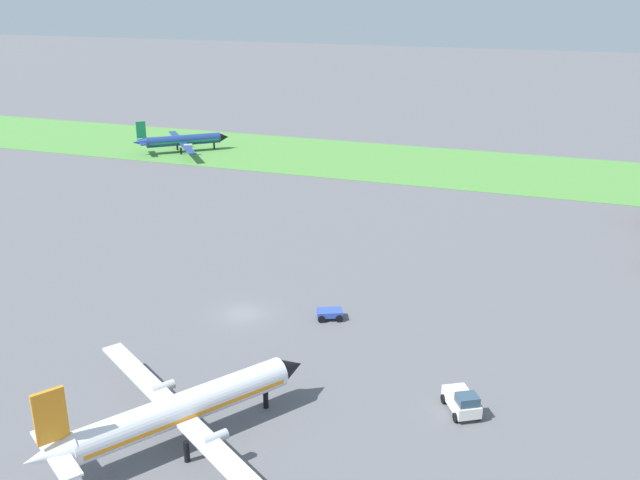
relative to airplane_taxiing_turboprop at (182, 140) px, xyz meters
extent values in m
plane|color=slate|center=(40.29, -58.89, -2.30)|extent=(600.00, 600.00, 0.00)
cube|color=#549342|center=(40.29, 5.40, -2.26)|extent=(360.00, 28.00, 0.08)
cylinder|color=navy|center=(0.28, 0.24, -0.01)|extent=(11.69, 10.31, 1.90)
cone|color=black|center=(6.09, 5.16, -0.01)|extent=(2.66, 2.65, 1.87)
cone|color=navy|center=(-5.82, -4.93, 0.22)|extent=(3.14, 3.03, 1.71)
cube|color=#198C4C|center=(0.28, 0.24, -0.16)|extent=(11.13, 9.85, 0.27)
cube|color=navy|center=(-3.39, 3.99, -0.35)|extent=(7.79, 8.85, 0.19)
cube|color=navy|center=(3.38, -4.00, -0.35)|extent=(7.79, 8.85, 0.19)
cylinder|color=#B7BABF|center=(-1.77, 2.89, -0.35)|extent=(1.56, 1.45, 0.61)
cylinder|color=#B7BABF|center=(2.56, -2.22, -0.35)|extent=(1.56, 1.45, 0.61)
cube|color=#198C4C|center=(-5.53, -4.68, 2.46)|extent=(1.45, 1.28, 3.05)
cube|color=navy|center=(-6.39, -3.67, 0.18)|extent=(2.59, 2.77, 0.15)
cube|color=navy|center=(-4.66, -5.70, 0.18)|extent=(2.59, 2.77, 0.15)
cylinder|color=black|center=(4.64, 3.93, -1.63)|extent=(0.34, 0.34, 1.33)
cylinder|color=black|center=(-1.66, 1.06, -1.63)|extent=(0.34, 0.34, 1.33)
cylinder|color=black|center=(0.77, -1.81, -1.63)|extent=(0.34, 0.34, 1.33)
cylinder|color=white|center=(45.19, -78.40, 0.34)|extent=(10.52, 14.41, 2.20)
cone|color=black|center=(50.02, -71.07, 0.34)|extent=(3.00, 3.02, 2.15)
cone|color=white|center=(40.12, -86.10, 0.61)|extent=(3.34, 3.65, 1.98)
cube|color=orange|center=(45.19, -78.40, 0.17)|extent=(10.08, 13.70, 0.31)
cube|color=white|center=(39.91, -75.45, -0.05)|extent=(10.93, 7.92, 0.22)
cube|color=white|center=(49.99, -82.09, -0.05)|extent=(10.93, 7.92, 0.22)
cylinder|color=#B7BABF|center=(42.06, -76.13, -0.05)|extent=(1.55, 1.85, 0.70)
cylinder|color=#B7BABF|center=(48.52, -80.38, -0.05)|extent=(1.55, 1.85, 0.70)
cube|color=orange|center=(40.36, -85.74, 3.19)|extent=(1.31, 1.79, 3.51)
cube|color=white|center=(39.08, -84.89, 0.56)|extent=(3.29, 2.79, 0.18)
cube|color=white|center=(41.65, -86.58, 0.56)|extent=(3.29, 2.79, 0.18)
cylinder|color=black|center=(48.81, -72.90, -1.53)|extent=(0.40, 0.40, 1.54)
cylinder|color=black|center=(42.77, -78.13, -1.53)|extent=(0.40, 0.40, 1.54)
cylinder|color=black|center=(46.40, -80.52, -1.53)|extent=(0.40, 0.40, 1.54)
cube|color=white|center=(62.71, -68.45, -1.50)|extent=(3.38, 4.02, 0.90)
cube|color=#334C60|center=(63.23, -69.32, -0.70)|extent=(1.96, 1.88, 0.70)
cylinder|color=black|center=(64.13, -69.08, -1.95)|extent=(0.57, 0.73, 0.70)
cylinder|color=black|center=(62.58, -69.99, -1.95)|extent=(0.57, 0.73, 0.70)
cylinder|color=black|center=(62.85, -66.91, -1.95)|extent=(0.57, 0.73, 0.70)
cylinder|color=black|center=(61.30, -67.82, -1.95)|extent=(0.57, 0.73, 0.70)
cube|color=#334FB2|center=(48.53, -57.10, -1.67)|extent=(2.80, 2.35, 0.55)
cylinder|color=black|center=(48.99, -56.08, -1.95)|extent=(0.74, 0.51, 0.70)
cylinder|color=black|center=(49.60, -57.45, -1.95)|extent=(0.74, 0.51, 0.70)
cylinder|color=black|center=(47.45, -56.76, -1.95)|extent=(0.74, 0.51, 0.70)
cylinder|color=black|center=(48.06, -58.13, -1.95)|extent=(0.74, 0.51, 0.70)
camera|label=1|loc=(67.97, -114.93, 27.90)|focal=39.97mm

